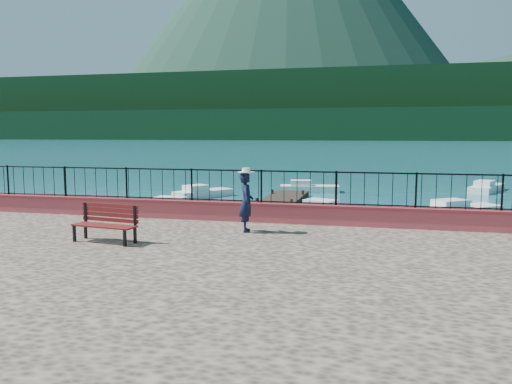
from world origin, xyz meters
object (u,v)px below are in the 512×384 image
at_px(boat_5, 487,185).
at_px(boat_3, 203,191).
at_px(boat_1, 332,209).
at_px(boat_4, 310,186).
at_px(boat_2, 460,207).
at_px(boat_0, 182,205).
at_px(person, 246,202).
at_px(park_bench, 105,231).

bearing_deg(boat_5, boat_3, 137.84).
xyz_separation_m(boat_1, boat_4, (-2.31, 9.84, 0.00)).
height_order(boat_2, boat_3, same).
bearing_deg(boat_5, boat_0, 154.55).
height_order(boat_0, boat_4, same).
bearing_deg(boat_1, boat_5, 79.06).
xyz_separation_m(boat_2, boat_3, (-14.05, 3.58, 0.00)).
relative_size(boat_1, boat_4, 1.03).
bearing_deg(boat_4, boat_1, -85.72).
xyz_separation_m(boat_2, boat_5, (3.31, 10.78, 0.00)).
bearing_deg(boat_2, boat_1, 162.06).
bearing_deg(boat_2, boat_5, 35.80).
xyz_separation_m(boat_3, boat_5, (17.36, 7.21, 0.00)).
xyz_separation_m(boat_0, boat_3, (-1.06, 6.11, 0.00)).
bearing_deg(boat_5, person, -179.62).
xyz_separation_m(boat_4, boat_5, (11.45, 2.97, 0.00)).
bearing_deg(boat_2, boat_4, 99.04).
relative_size(boat_2, boat_5, 0.99).
relative_size(person, boat_2, 0.38).
xyz_separation_m(boat_0, boat_2, (12.99, 2.53, 0.00)).
xyz_separation_m(boat_1, boat_3, (-8.22, 5.61, 0.00)).
bearing_deg(boat_5, park_bench, 176.64).
relative_size(boat_2, boat_4, 1.10).
bearing_deg(boat_2, person, -158.36).
distance_m(boat_2, boat_3, 14.50).
distance_m(park_bench, person, 3.69).
distance_m(boat_3, boat_4, 7.27).
distance_m(boat_0, boat_3, 6.20).
xyz_separation_m(park_bench, boat_2, (10.29, 14.11, -1.08)).
relative_size(boat_1, boat_3, 1.06).
xyz_separation_m(person, boat_2, (7.29, 12.04, -1.60)).
bearing_deg(boat_5, boat_4, 129.84).
height_order(boat_1, boat_4, same).
bearing_deg(boat_2, boat_3, 128.56).
height_order(park_bench, boat_2, park_bench).
distance_m(park_bench, boat_3, 18.11).
distance_m(park_bench, boat_4, 22.05).
bearing_deg(boat_0, person, -56.27).
xyz_separation_m(boat_1, boat_2, (5.83, 2.03, 0.00)).
bearing_deg(boat_4, boat_5, 5.63).
xyz_separation_m(boat_0, boat_4, (4.84, 10.34, 0.00)).
distance_m(boat_2, boat_5, 11.28).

